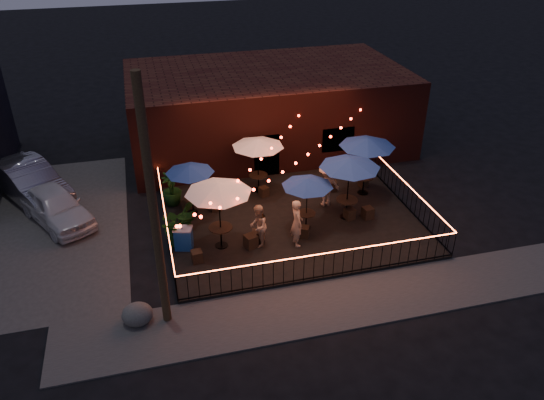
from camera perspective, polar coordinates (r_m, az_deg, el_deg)
The scene contains 37 objects.
ground at distance 20.24m, azimuth 3.61°, elevation -5.28°, with size 110.00×110.00×0.00m, color black.
patio at distance 21.78m, azimuth 2.02°, elevation -2.18°, with size 10.00×8.00×0.15m, color black.
sidewalk at distance 17.83m, azimuth 6.85°, elevation -11.02°, with size 18.00×2.50×0.05m, color #3C3B38.
brick_building at distance 28.13m, azimuth -0.57°, elevation 9.87°, with size 14.00×8.00×4.00m.
utility_pole at distance 15.13m, azimuth -12.61°, elevation -1.24°, with size 0.26×0.26×8.00m, color #342615.
fence_front at distance 18.33m, azimuth 5.59°, elevation -7.06°, with size 10.00×0.04×1.04m.
fence_left at distance 20.80m, azimuth -11.31°, elevation -2.61°, with size 0.04×8.00×1.04m.
fence_right at distance 23.24m, azimuth 13.96°, elevation 0.76°, with size 0.04×8.00×1.04m.
festoon_lights at distance 20.09m, azimuth -0.39°, elevation 2.90°, with size 10.02×8.72×1.32m.
cafe_table_0 at distance 18.92m, azimuth -5.80°, elevation 1.20°, with size 2.45×2.45×2.69m.
cafe_table_1 at distance 21.46m, azimuth -8.84°, elevation 3.24°, with size 2.26×2.26×2.18m.
cafe_table_2 at distance 20.19m, azimuth 3.84°, elevation 1.83°, with size 2.53×2.53×2.21m.
cafe_table_3 at distance 22.81m, azimuth -1.54°, elevation 6.11°, with size 3.01×3.01×2.51m.
cafe_table_4 at distance 20.90m, azimuth 8.38°, elevation 3.88°, with size 2.93×2.93×2.66m.
cafe_table_5 at distance 22.88m, azimuth 10.23°, elevation 6.07°, with size 3.10×3.10×2.65m.
bistro_chair_0 at distance 19.36m, azimuth -8.08°, elevation -6.03°, with size 0.38×0.38×0.45m, color black.
bistro_chair_1 at distance 19.93m, azimuth -2.29°, elevation -4.45°, with size 0.43×0.43×0.51m, color black.
bistro_chair_2 at distance 22.63m, azimuth -9.07°, elevation -0.34°, with size 0.39×0.39×0.46m, color black.
bistro_chair_3 at distance 22.33m, azimuth -6.08°, elevation -0.56°, with size 0.39×0.39×0.47m, color black.
bistro_chair_4 at distance 20.24m, azimuth -1.60°, elevation -3.91°, with size 0.40×0.40×0.47m, color black.
bistro_chair_5 at distance 20.55m, azimuth 3.46°, elevation -3.42°, with size 0.37×0.37×0.44m, color black.
bistro_chair_6 at distance 23.26m, azimuth -0.89°, elevation 0.92°, with size 0.37×0.37×0.43m, color black.
bistro_chair_7 at distance 23.90m, azimuth 2.95°, elevation 1.67°, with size 0.34×0.34×0.40m, color black.
bistro_chair_8 at distance 21.85m, azimuth 8.33°, elevation -1.47°, with size 0.39×0.39×0.46m, color black.
bistro_chair_9 at distance 22.01m, azimuth 10.25°, elevation -1.37°, with size 0.40×0.40×0.48m, color black.
bistro_chair_10 at distance 23.84m, azimuth 6.50°, elevation 1.48°, with size 0.37×0.37×0.44m, color black.
bistro_chair_11 at distance 24.42m, azimuth 9.79°, elevation 1.93°, with size 0.36×0.36×0.43m, color black.
patron_a at distance 19.71m, azimuth 2.69°, elevation -2.46°, with size 0.69×0.45×1.90m, color tan.
patron_b at distance 19.71m, azimuth -1.50°, elevation -2.80°, with size 0.82×0.64×1.70m, color tan.
patron_c at distance 22.37m, azimuth 5.84°, elevation 1.59°, with size 1.21×0.70×1.88m, color tan.
potted_shrub_a at distance 20.14m, azimuth -10.10°, elevation -2.80°, with size 1.37×1.19×1.52m, color #14340E.
potted_shrub_b at distance 21.08m, azimuth -9.22°, elevation -1.46°, with size 0.72×0.58×1.31m, color #18350E.
potted_shrub_c at distance 22.81m, azimuth -10.74°, elevation 1.23°, with size 0.83×0.83×1.48m, color #183E11.
cooler at distance 19.99m, azimuth -9.49°, elevation -4.07°, with size 0.79×0.66×0.90m.
boulder at distance 17.34m, azimuth -14.29°, elevation -11.83°, with size 0.93×0.79×0.73m, color #474742.
car_white at distance 23.20m, azimuth -22.26°, elevation -0.60°, with size 1.72×4.28×1.46m, color silver.
car_silver at distance 25.37m, azimuth -24.62°, elevation 1.80°, with size 1.78×5.09×1.68m, color gray.
Camera 1 is at (-5.38, -15.65, 11.65)m, focal length 35.00 mm.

